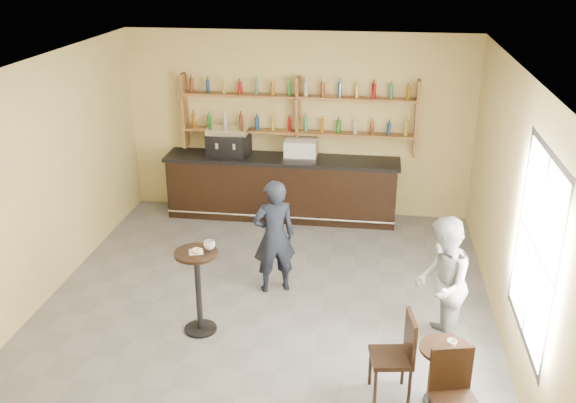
# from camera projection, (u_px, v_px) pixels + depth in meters

# --- Properties ---
(floor) EXTENTS (7.00, 7.00, 0.00)m
(floor) POSITION_uv_depth(u_px,v_px,m) (265.00, 310.00, 8.54)
(floor) COLOR slate
(floor) RESTS_ON ground
(ceiling) EXTENTS (7.00, 7.00, 0.00)m
(ceiling) POSITION_uv_depth(u_px,v_px,m) (261.00, 69.00, 7.34)
(ceiling) COLOR white
(ceiling) RESTS_ON wall_back
(wall_back) EXTENTS (7.00, 0.00, 7.00)m
(wall_back) POSITION_uv_depth(u_px,v_px,m) (298.00, 125.00, 11.15)
(wall_back) COLOR #D4BD78
(wall_back) RESTS_ON floor
(wall_front) EXTENTS (7.00, 0.00, 7.00)m
(wall_front) POSITION_uv_depth(u_px,v_px,m) (179.00, 372.00, 4.73)
(wall_front) COLOR #D4BD78
(wall_front) RESTS_ON floor
(wall_left) EXTENTS (0.00, 7.00, 7.00)m
(wall_left) POSITION_uv_depth(u_px,v_px,m) (36.00, 186.00, 8.33)
(wall_left) COLOR #D4BD78
(wall_left) RESTS_ON floor
(wall_right) EXTENTS (0.00, 7.00, 7.00)m
(wall_right) POSITION_uv_depth(u_px,v_px,m) (514.00, 212.00, 7.55)
(wall_right) COLOR #D4BD78
(wall_right) RESTS_ON floor
(window_pane) EXTENTS (0.00, 2.00, 2.00)m
(window_pane) POSITION_uv_depth(u_px,v_px,m) (536.00, 249.00, 6.41)
(window_pane) COLOR white
(window_pane) RESTS_ON wall_right
(window_frame) EXTENTS (0.04, 1.70, 2.10)m
(window_frame) POSITION_uv_depth(u_px,v_px,m) (535.00, 249.00, 6.41)
(window_frame) COLOR black
(window_frame) RESTS_ON wall_right
(shelf_unit) EXTENTS (4.00, 0.26, 1.40)m
(shelf_unit) POSITION_uv_depth(u_px,v_px,m) (298.00, 115.00, 10.95)
(shelf_unit) COLOR brown
(shelf_unit) RESTS_ON wall_back
(liquor_bottles) EXTENTS (3.68, 0.10, 1.00)m
(liquor_bottles) POSITION_uv_depth(u_px,v_px,m) (298.00, 105.00, 10.89)
(liquor_bottles) COLOR #8C5919
(liquor_bottles) RESTS_ON shelf_unit
(bar_counter) EXTENTS (4.06, 0.79, 1.10)m
(bar_counter) POSITION_uv_depth(u_px,v_px,m) (282.00, 187.00, 11.26)
(bar_counter) COLOR black
(bar_counter) RESTS_ON floor
(espresso_machine) EXTENTS (0.75, 0.54, 0.50)m
(espresso_machine) POSITION_uv_depth(u_px,v_px,m) (229.00, 142.00, 11.08)
(espresso_machine) COLOR black
(espresso_machine) RESTS_ON bar_counter
(pastry_case) EXTENTS (0.59, 0.48, 0.34)m
(pastry_case) POSITION_uv_depth(u_px,v_px,m) (301.00, 149.00, 10.94)
(pastry_case) COLOR silver
(pastry_case) RESTS_ON bar_counter
(pedestal_table) EXTENTS (0.68, 0.68, 1.10)m
(pedestal_table) POSITION_uv_depth(u_px,v_px,m) (198.00, 292.00, 7.90)
(pedestal_table) COLOR black
(pedestal_table) RESTS_ON floor
(napkin) EXTENTS (0.21, 0.21, 0.00)m
(napkin) POSITION_uv_depth(u_px,v_px,m) (196.00, 252.00, 7.69)
(napkin) COLOR white
(napkin) RESTS_ON pedestal_table
(donut) EXTENTS (0.15, 0.15, 0.04)m
(donut) POSITION_uv_depth(u_px,v_px,m) (197.00, 250.00, 7.67)
(donut) COLOR #C58E48
(donut) RESTS_ON napkin
(cup_pedestal) EXTENTS (0.16, 0.16, 0.11)m
(cup_pedestal) POSITION_uv_depth(u_px,v_px,m) (209.00, 245.00, 7.74)
(cup_pedestal) COLOR white
(cup_pedestal) RESTS_ON pedestal_table
(man_main) EXTENTS (0.70, 0.59, 1.63)m
(man_main) POSITION_uv_depth(u_px,v_px,m) (274.00, 237.00, 8.75)
(man_main) COLOR black
(man_main) RESTS_ON floor
(cafe_table) EXTENTS (0.71, 0.71, 0.69)m
(cafe_table) POSITION_uv_depth(u_px,v_px,m) (443.00, 376.00, 6.69)
(cafe_table) COLOR black
(cafe_table) RESTS_ON floor
(cup_cafe) EXTENTS (0.11, 0.11, 0.10)m
(cup_cafe) POSITION_uv_depth(u_px,v_px,m) (452.00, 344.00, 6.54)
(cup_cafe) COLOR white
(cup_cafe) RESTS_ON cafe_table
(chair_west) EXTENTS (0.49, 0.49, 0.98)m
(chair_west) POSITION_uv_depth(u_px,v_px,m) (391.00, 357.00, 6.76)
(chair_west) COLOR black
(chair_west) RESTS_ON floor
(chair_south) EXTENTS (0.51, 0.51, 0.98)m
(chair_south) POSITION_uv_depth(u_px,v_px,m) (455.00, 403.00, 6.08)
(chair_south) COLOR black
(chair_south) RESTS_ON floor
(patron_second) EXTENTS (0.73, 0.88, 1.66)m
(patron_second) POSITION_uv_depth(u_px,v_px,m) (441.00, 284.00, 7.50)
(patron_second) COLOR gray
(patron_second) RESTS_ON floor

